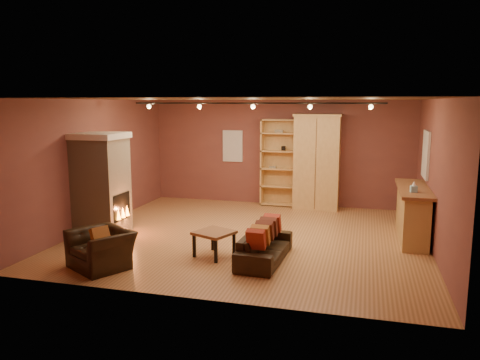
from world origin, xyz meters
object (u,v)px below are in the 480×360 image
(bar_counter, at_px, (412,213))
(bookcase, at_px, (279,162))
(coffee_table, at_px, (214,235))
(armchair, at_px, (101,243))
(fireplace, at_px, (102,184))
(armoire, at_px, (317,162))
(loveseat, at_px, (265,241))

(bar_counter, bearing_deg, bookcase, 142.61)
(coffee_table, bearing_deg, armchair, -147.66)
(bar_counter, bearing_deg, coffee_table, -148.97)
(fireplace, height_order, armchair, fireplace)
(bookcase, relative_size, armchair, 1.99)
(bookcase, distance_m, armoire, 1.04)
(bookcase, xyz_separation_m, armchair, (-1.97, -5.59, -0.74))
(fireplace, height_order, coffee_table, fireplace)
(armoire, xyz_separation_m, bar_counter, (2.16, -2.24, -0.69))
(fireplace, height_order, loveseat, fireplace)
(bar_counter, bearing_deg, armoire, 133.95)
(armoire, xyz_separation_m, loveseat, (-0.43, -4.35, -0.88))
(bookcase, distance_m, bar_counter, 4.06)
(bookcase, height_order, armchair, bookcase)
(loveseat, bearing_deg, coffee_table, 93.09)
(fireplace, bearing_deg, bookcase, 50.65)
(fireplace, xyz_separation_m, bookcase, (3.06, 3.73, 0.11))
(bookcase, relative_size, armoire, 0.94)
(bookcase, distance_m, armchair, 5.97)
(bookcase, bearing_deg, armchair, -109.45)
(armchair, bearing_deg, fireplace, 149.96)
(bar_counter, bearing_deg, fireplace, -168.27)
(coffee_table, bearing_deg, bookcase, 85.84)
(loveseat, relative_size, coffee_table, 2.13)
(fireplace, distance_m, bookcase, 4.82)
(loveseat, height_order, armchair, armchair)
(armoire, height_order, coffee_table, armoire)
(bookcase, bearing_deg, armoire, -10.54)
(coffee_table, bearing_deg, loveseat, 0.32)
(fireplace, bearing_deg, armoire, 40.94)
(bookcase, bearing_deg, loveseat, -82.57)
(bar_counter, xyz_separation_m, coffee_table, (-3.51, -2.11, -0.14))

